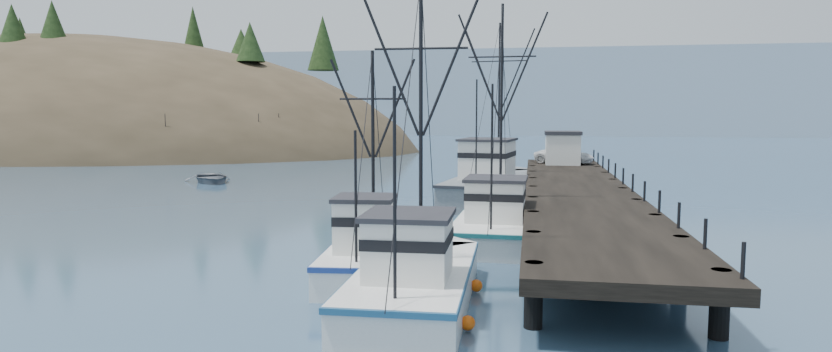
{
  "coord_description": "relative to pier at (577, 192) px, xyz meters",
  "views": [
    {
      "loc": [
        11.25,
        -23.13,
        6.43
      ],
      "look_at": [
        4.34,
        15.8,
        2.5
      ],
      "focal_mm": 28.0,
      "sensor_mm": 36.0,
      "label": 1
    }
  ],
  "objects": [
    {
      "name": "pier_shed",
      "position": [
        -0.1,
        16.85,
        1.73
      ],
      "size": [
        3.0,
        3.2,
        2.8
      ],
      "color": "silver",
      "rests_on": "pier"
    },
    {
      "name": "work_vessel",
      "position": [
        -5.34,
        7.49,
        -0.46
      ],
      "size": [
        6.66,
        15.91,
        13.2
      ],
      "color": "slate",
      "rests_on": "ground"
    },
    {
      "name": "distant_ridge_far",
      "position": [
        -54.0,
        169.0,
        -1.69
      ],
      "size": [
        180.0,
        25.0,
        18.0
      ],
      "primitive_type": "cube",
      "color": "silver",
      "rests_on": "ground"
    },
    {
      "name": "moored_sailboats",
      "position": [
        -43.11,
        40.64,
        -1.36
      ],
      "size": [
        22.91,
        15.14,
        6.35
      ],
      "color": "white",
      "rests_on": "ground"
    },
    {
      "name": "trawler_far",
      "position": [
        -4.31,
        -6.46,
        -0.87
      ],
      "size": [
        4.19,
        12.05,
        12.24
      ],
      "color": "white",
      "rests_on": "ground"
    },
    {
      "name": "pickup_truck",
      "position": [
        0.09,
        17.66,
        1.0
      ],
      "size": [
        5.47,
        3.9,
        1.38
      ],
      "primitive_type": "imported",
      "rotation": [
        0.0,
        0.0,
        1.21
      ],
      "color": "silver",
      "rests_on": "pier"
    },
    {
      "name": "headland",
      "position": [
        -88.95,
        62.61,
        -6.24
      ],
      "size": [
        134.8,
        78.0,
        51.0
      ],
      "color": "#382D1E",
      "rests_on": "ground"
    },
    {
      "name": "distant_ridge",
      "position": [
        -4.0,
        154.0,
        -1.69
      ],
      "size": [
        360.0,
        40.0,
        26.0
      ],
      "primitive_type": "cube",
      "color": "#9EB2C6",
      "rests_on": "ground"
    },
    {
      "name": "pier",
      "position": [
        0.0,
        0.0,
        0.0
      ],
      "size": [
        6.0,
        44.0,
        2.0
      ],
      "color": "black",
      "rests_on": "ground"
    },
    {
      "name": "trawler_near",
      "position": [
        -6.51,
        -17.94,
        -0.87
      ],
      "size": [
        3.9,
        11.21,
        11.39
      ],
      "color": "white",
      "rests_on": "ground"
    },
    {
      "name": "motorboat",
      "position": [
        -31.45,
        15.49,
        -1.69
      ],
      "size": [
        6.83,
        7.11,
        1.2
      ],
      "primitive_type": "imported",
      "rotation": [
        0.0,
        0.0,
        0.66
      ],
      "color": "slate",
      "rests_on": "ground"
    },
    {
      "name": "ground",
      "position": [
        -14.0,
        -16.0,
        -1.69
      ],
      "size": [
        400.0,
        400.0,
        0.0
      ],
      "primitive_type": "plane",
      "color": "#2F4C68",
      "rests_on": "ground"
    },
    {
      "name": "trawler_mid",
      "position": [
        -8.92,
        -14.69,
        -0.87
      ],
      "size": [
        3.66,
        8.98,
        9.19
      ],
      "color": "white",
      "rests_on": "ground"
    }
  ]
}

